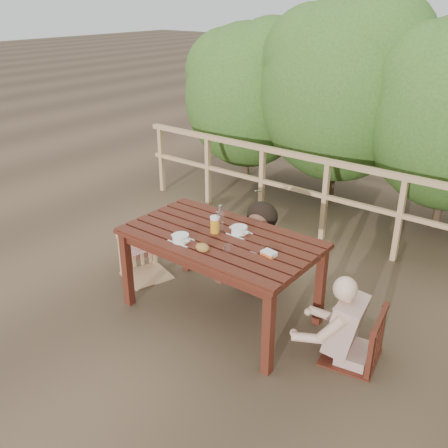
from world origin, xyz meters
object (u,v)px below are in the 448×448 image
Objects in this scene: chair_left at (144,238)px; chair_right at (356,312)px; soup_near at (181,239)px; soup_far at (239,231)px; chair_far at (268,239)px; beer_glass at (215,225)px; diner_right at (362,297)px; butter_tub at (269,254)px; woman at (270,217)px; table at (221,276)px; tumbler at (228,249)px; bread_roll at (203,248)px; bottle at (220,220)px.

chair_right reaches higher than chair_left.
soup_near is 1.00× the size of soup_far.
chair_far is 0.87m from beer_glass.
soup_near is at bearing -124.34° from soup_far.
diner_right reaches higher than butter_tub.
beer_glass is at bearing 77.06° from woman.
woman reaches higher than table.
beer_glass is at bearing -176.74° from butter_tub.
butter_tub is at bearing -22.97° from soup_far.
chair_far is at bearing 132.50° from butter_tub.
soup_near is 2.96× the size of tumbler.
woman is (1.03, 0.76, 0.25)m from chair_left.
table is 13.55× the size of bread_roll.
beer_glass reaches higher than chair_right.
chair_left is 1.20m from bread_roll.
chair_left reaches higher than tumbler.
woman is 5.05× the size of bottle.
bread_roll is at bearing -151.59° from tumbler.
chair_right is at bearing 0.51° from soup_far.
woman is 17.22× the size of tumbler.
beer_glass is 1.41× the size of butter_tub.
chair_far reaches higher than butter_tub.
woman is at bearing 84.57° from beer_glass.
diner_right reaches higher than chair_left.
bread_roll is at bearing 85.35° from woman.
bottle reaches higher than table.
diner_right is at bearing -33.87° from chair_far.
woman is 1.04m from tumbler.
woman reaches higher than butter_tub.
soup_far is at bearing 111.38° from tumbler.
beer_glass reaches higher than butter_tub.
soup_far is at bearing 35.33° from bottle.
woman reaches higher than diner_right.
bottle is at bearing -100.00° from chair_far.
table is 1.89× the size of chair_right.
soup_near is 0.44m from tumbler.
soup_far is 0.47m from butter_tub.
chair_far is 1.43m from diner_right.
beer_glass is (-0.07, -0.76, 0.41)m from chair_far.
chair_left reaches higher than bread_roll.
diner_right is 1.32m from bread_roll.
bottle reaches higher than bread_roll.
tumbler is at bearing -142.57° from butter_tub.
bread_roll is 1.55× the size of tumbler.
beer_glass is at bearing 69.49° from soup_near.
bread_roll is 0.55m from butter_tub.
woman reaches higher than bread_roll.
bread_roll is at bearing -142.45° from butter_tub.
woman is (-0.01, 0.80, 0.30)m from table.
soup_far is at bearing 83.53° from bread_roll.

